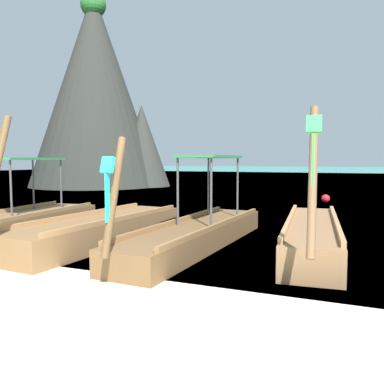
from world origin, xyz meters
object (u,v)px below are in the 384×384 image
Objects in this scene: longtail_boat_violet_ribbon at (2,225)px; longtail_boat_turquoise_ribbon at (197,232)px; longtail_boat_orange_ribbon at (100,230)px; mooring_buoy_near at (326,199)px; longtail_boat_green_ribbon at (312,235)px; karst_rock at (98,93)px.

longtail_boat_turquoise_ribbon is at bearing 10.77° from longtail_boat_violet_ribbon.
mooring_buoy_near is at bearing 69.34° from longtail_boat_orange_ribbon.
longtail_boat_green_ribbon reaches higher than longtail_boat_turquoise_ribbon.
longtail_boat_orange_ribbon is 4.73m from longtail_boat_green_ribbon.
mooring_buoy_near is at bearing 59.14° from longtail_boat_violet_ribbon.
mooring_buoy_near is (4.19, 11.12, -0.12)m from longtail_boat_orange_ribbon.
longtail_boat_violet_ribbon is at bearing -167.57° from longtail_boat_green_ribbon.
mooring_buoy_near is (-0.38, 9.88, -0.12)m from longtail_boat_green_ribbon.
longtail_boat_green_ribbon is at bearing 15.72° from longtail_boat_turquoise_ribbon.
longtail_boat_turquoise_ribbon is at bearing -100.79° from mooring_buoy_near.
karst_rock reaches higher than mooring_buoy_near.
longtail_boat_turquoise_ribbon is 22.95m from karst_rock.
karst_rock is at bearing 160.18° from mooring_buoy_near.
karst_rock is (-16.92, 15.84, 6.55)m from longtail_boat_green_ribbon.
longtail_boat_turquoise_ribbon is (4.85, 0.92, -0.01)m from longtail_boat_violet_ribbon.
longtail_boat_green_ribbon is at bearing -43.12° from karst_rock.
longtail_boat_orange_ribbon is 0.94× the size of longtail_boat_green_ribbon.
longtail_boat_green_ribbon is at bearing 12.43° from longtail_boat_violet_ribbon.
longtail_boat_green_ribbon reaches higher than longtail_boat_orange_ribbon.
longtail_boat_green_ribbon is 24.09m from karst_rock.
karst_rock is at bearing 131.33° from longtail_boat_turquoise_ribbon.
mooring_buoy_near is at bearing 79.21° from longtail_boat_turquoise_ribbon.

